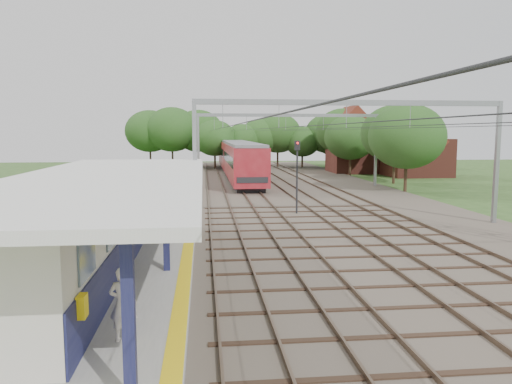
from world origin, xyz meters
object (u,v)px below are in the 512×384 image
train (237,157)px  bicycle (167,215)px  signal_post (297,167)px  person (123,304)px

train → bicycle: bearing=-100.0°
bicycle → train: 34.63m
train → signal_post: 29.74m
bicycle → signal_post: 9.29m
person → bicycle: size_ratio=1.02×
signal_post → bicycle: bearing=-126.0°
bicycle → signal_post: bearing=-56.5°
train → person: bearing=-96.9°
person → signal_post: 21.11m
signal_post → train: bearing=118.4°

